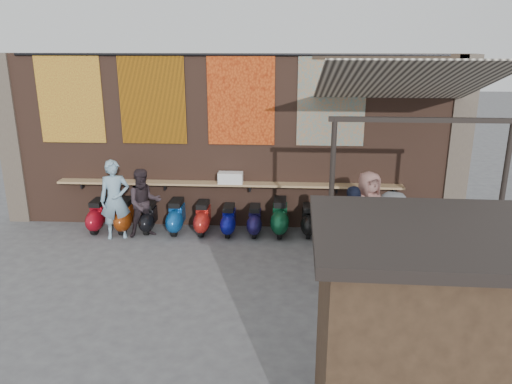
# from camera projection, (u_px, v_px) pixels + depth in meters

# --- Properties ---
(ground) EXTENTS (70.00, 70.00, 0.00)m
(ground) POSITION_uv_depth(u_px,v_px,m) (215.00, 272.00, 9.63)
(ground) COLOR #474749
(ground) RESTS_ON ground
(brick_wall) EXTENTS (10.00, 0.40, 4.00)m
(brick_wall) POSITION_uv_depth(u_px,v_px,m) (229.00, 142.00, 11.61)
(brick_wall) COLOR brown
(brick_wall) RESTS_ON ground
(pier_left) EXTENTS (0.50, 0.50, 4.00)m
(pier_left) POSITION_uv_depth(u_px,v_px,m) (13.00, 140.00, 11.92)
(pier_left) COLOR #4C4238
(pier_left) RESTS_ON ground
(pier_right) EXTENTS (0.50, 0.50, 4.00)m
(pier_right) POSITION_uv_depth(u_px,v_px,m) (457.00, 145.00, 11.30)
(pier_right) COLOR #4C4238
(pier_right) RESTS_ON ground
(eating_counter) EXTENTS (8.00, 0.32, 0.05)m
(eating_counter) POSITION_uv_depth(u_px,v_px,m) (228.00, 184.00, 11.52)
(eating_counter) COLOR #9E7A51
(eating_counter) RESTS_ON brick_wall
(shelf_box) EXTENTS (0.56, 0.27, 0.26)m
(shelf_box) POSITION_uv_depth(u_px,v_px,m) (231.00, 178.00, 11.44)
(shelf_box) COLOR white
(shelf_box) RESTS_ON eating_counter
(tapestry_redgold) EXTENTS (1.50, 0.02, 2.00)m
(tapestry_redgold) POSITION_uv_depth(u_px,v_px,m) (70.00, 99.00, 11.32)
(tapestry_redgold) COLOR maroon
(tapestry_redgold) RESTS_ON brick_wall
(tapestry_sun) EXTENTS (1.50, 0.02, 2.00)m
(tapestry_sun) POSITION_uv_depth(u_px,v_px,m) (152.00, 100.00, 11.20)
(tapestry_sun) COLOR orange
(tapestry_sun) RESTS_ON brick_wall
(tapestry_orange) EXTENTS (1.50, 0.02, 2.00)m
(tapestry_orange) POSITION_uv_depth(u_px,v_px,m) (241.00, 100.00, 11.08)
(tapestry_orange) COLOR #D3521A
(tapestry_orange) RESTS_ON brick_wall
(tapestry_multi) EXTENTS (1.50, 0.02, 2.00)m
(tapestry_multi) POSITION_uv_depth(u_px,v_px,m) (331.00, 101.00, 10.97)
(tapestry_multi) COLOR teal
(tapestry_multi) RESTS_ON brick_wall
(hang_rail) EXTENTS (9.50, 0.06, 0.06)m
(hang_rail) POSITION_uv_depth(u_px,v_px,m) (227.00, 55.00, 10.80)
(hang_rail) COLOR black
(hang_rail) RESTS_ON brick_wall
(scooter_stool_0) EXTENTS (0.35, 0.77, 0.73)m
(scooter_stool_0) POSITION_uv_depth(u_px,v_px,m) (98.00, 216.00, 11.60)
(scooter_stool_0) COLOR maroon
(scooter_stool_0) RESTS_ON ground
(scooter_stool_1) EXTENTS (0.36, 0.80, 0.76)m
(scooter_stool_1) POSITION_uv_depth(u_px,v_px,m) (125.00, 216.00, 11.58)
(scooter_stool_1) COLOR maroon
(scooter_stool_1) RESTS_ON ground
(scooter_stool_2) EXTENTS (0.32, 0.71, 0.67)m
(scooter_stool_2) POSITION_uv_depth(u_px,v_px,m) (149.00, 218.00, 11.57)
(scooter_stool_2) COLOR black
(scooter_stool_2) RESTS_ON ground
(scooter_stool_3) EXTENTS (0.36, 0.80, 0.76)m
(scooter_stool_3) POSITION_uv_depth(u_px,v_px,m) (176.00, 217.00, 11.50)
(scooter_stool_3) COLOR #0E458C
(scooter_stool_3) RESTS_ON ground
(scooter_stool_4) EXTENTS (0.34, 0.76, 0.72)m
(scooter_stool_4) POSITION_uv_depth(u_px,v_px,m) (203.00, 218.00, 11.48)
(scooter_stool_4) COLOR #A21B15
(scooter_stool_4) RESTS_ON ground
(scooter_stool_5) EXTENTS (0.32, 0.71, 0.68)m
(scooter_stool_5) POSITION_uv_depth(u_px,v_px,m) (229.00, 220.00, 11.39)
(scooter_stool_5) COLOR #0C118C
(scooter_stool_5) RESTS_ON ground
(scooter_stool_6) EXTENTS (0.32, 0.71, 0.67)m
(scooter_stool_6) POSITION_uv_depth(u_px,v_px,m) (255.00, 221.00, 11.38)
(scooter_stool_6) COLOR #171244
(scooter_stool_6) RESTS_ON ground
(scooter_stool_7) EXTENTS (0.39, 0.86, 0.82)m
(scooter_stool_7) POSITION_uv_depth(u_px,v_px,m) (280.00, 217.00, 11.38)
(scooter_stool_7) COLOR #0D4528
(scooter_stool_7) RESTS_ON ground
(scooter_stool_8) EXTENTS (0.33, 0.72, 0.69)m
(scooter_stool_8) POSITION_uv_depth(u_px,v_px,m) (308.00, 221.00, 11.37)
(scooter_stool_8) COLOR black
(scooter_stool_8) RESTS_ON ground
(diner_left) EXTENTS (0.75, 0.60, 1.79)m
(diner_left) POSITION_uv_depth(u_px,v_px,m) (115.00, 200.00, 11.06)
(diner_left) COLOR #7B9DB2
(diner_left) RESTS_ON ground
(diner_right) EXTENTS (0.95, 0.87, 1.57)m
(diner_right) POSITION_uv_depth(u_px,v_px,m) (144.00, 203.00, 11.17)
(diner_right) COLOR #2B2126
(diner_right) RESTS_ON ground
(shopper_navy) EXTENTS (1.12, 0.78, 1.76)m
(shopper_navy) POSITION_uv_depth(u_px,v_px,m) (353.00, 232.00, 9.27)
(shopper_navy) COLOR black
(shopper_navy) RESTS_ON ground
(shopper_grey) EXTENTS (1.31, 0.97, 1.81)m
(shopper_grey) POSITION_uv_depth(u_px,v_px,m) (390.00, 241.00, 8.78)
(shopper_grey) COLOR #57585C
(shopper_grey) RESTS_ON ground
(shopper_tan) EXTENTS (1.00, 0.87, 1.73)m
(shopper_tan) POSITION_uv_depth(u_px,v_px,m) (367.00, 212.00, 10.37)
(shopper_tan) COLOR #8F635B
(shopper_tan) RESTS_ON ground
(market_stall) EXTENTS (2.28, 1.73, 2.44)m
(market_stall) POSITION_uv_depth(u_px,v_px,m) (429.00, 347.00, 5.24)
(market_stall) COLOR black
(market_stall) RESTS_ON ground
(stall_roof) EXTENTS (2.56, 1.99, 0.12)m
(stall_roof) POSITION_uv_depth(u_px,v_px,m) (442.00, 234.00, 4.86)
(stall_roof) COLOR black
(stall_roof) RESTS_ON market_stall
(stall_sign) EXTENTS (1.20, 0.06, 0.50)m
(stall_sign) POSITION_uv_depth(u_px,v_px,m) (415.00, 264.00, 5.91)
(stall_sign) COLOR gold
(stall_sign) RESTS_ON market_stall
(stall_shelf) EXTENTS (1.87, 0.14, 0.06)m
(stall_shelf) POSITION_uv_depth(u_px,v_px,m) (408.00, 328.00, 6.17)
(stall_shelf) COLOR #473321
(stall_shelf) RESTS_ON market_stall
(awning_canvas) EXTENTS (3.20, 3.28, 0.97)m
(awning_canvas) POSITION_uv_depth(u_px,v_px,m) (405.00, 82.00, 9.23)
(awning_canvas) COLOR beige
(awning_canvas) RESTS_ON brick_wall
(awning_ledger) EXTENTS (3.30, 0.08, 0.12)m
(awning_ledger) POSITION_uv_depth(u_px,v_px,m) (390.00, 56.00, 10.62)
(awning_ledger) COLOR #33261C
(awning_ledger) RESTS_ON brick_wall
(awning_header) EXTENTS (3.00, 0.08, 0.08)m
(awning_header) POSITION_uv_depth(u_px,v_px,m) (423.00, 120.00, 7.93)
(awning_header) COLOR black
(awning_header) RESTS_ON awning_post_left
(awning_post_left) EXTENTS (0.09, 0.09, 3.10)m
(awning_post_left) POSITION_uv_depth(u_px,v_px,m) (331.00, 209.00, 8.47)
(awning_post_left) COLOR black
(awning_post_left) RESTS_ON ground
(awning_post_right) EXTENTS (0.09, 0.09, 3.10)m
(awning_post_right) POSITION_uv_depth(u_px,v_px,m) (500.00, 212.00, 8.30)
(awning_post_right) COLOR black
(awning_post_right) RESTS_ON ground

